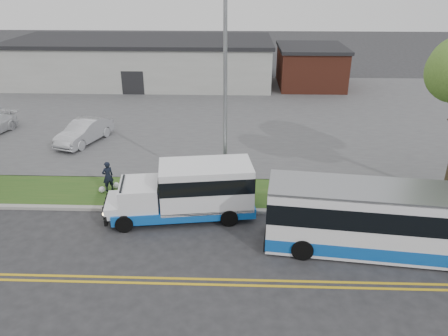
{
  "coord_description": "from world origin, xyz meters",
  "views": [
    {
      "loc": [
        3.64,
        -16.76,
        10.33
      ],
      "look_at": [
        2.95,
        2.59,
        1.6
      ],
      "focal_mm": 35.0,
      "sensor_mm": 36.0,
      "label": 1
    }
  ],
  "objects_px": {
    "streetlight_near": "(225,94)",
    "pedestrian": "(108,176)",
    "transit_bus": "(395,221)",
    "parked_car_a": "(84,132)",
    "shuttle_bus": "(191,190)"
  },
  "relations": [
    {
      "from": "transit_bus",
      "to": "parked_car_a",
      "type": "height_order",
      "value": "transit_bus"
    },
    {
      "from": "shuttle_bus",
      "to": "pedestrian",
      "type": "relative_size",
      "value": 4.35
    },
    {
      "from": "streetlight_near",
      "to": "pedestrian",
      "type": "bearing_deg",
      "value": 178.04
    },
    {
      "from": "transit_bus",
      "to": "pedestrian",
      "type": "bearing_deg",
      "value": 166.54
    },
    {
      "from": "shuttle_bus",
      "to": "parked_car_a",
      "type": "height_order",
      "value": "shuttle_bus"
    },
    {
      "from": "transit_bus",
      "to": "parked_car_a",
      "type": "relative_size",
      "value": 2.28
    },
    {
      "from": "pedestrian",
      "to": "transit_bus",
      "type": "bearing_deg",
      "value": 120.62
    },
    {
      "from": "shuttle_bus",
      "to": "parked_car_a",
      "type": "bearing_deg",
      "value": 122.98
    },
    {
      "from": "transit_bus",
      "to": "pedestrian",
      "type": "xyz_separation_m",
      "value": [
        -12.76,
        4.73,
        -0.51
      ]
    },
    {
      "from": "shuttle_bus",
      "to": "transit_bus",
      "type": "height_order",
      "value": "transit_bus"
    },
    {
      "from": "streetlight_near",
      "to": "pedestrian",
      "type": "distance_m",
      "value": 7.36
    },
    {
      "from": "pedestrian",
      "to": "parked_car_a",
      "type": "relative_size",
      "value": 0.35
    },
    {
      "from": "transit_bus",
      "to": "parked_car_a",
      "type": "bearing_deg",
      "value": 151.51
    },
    {
      "from": "streetlight_near",
      "to": "transit_bus",
      "type": "height_order",
      "value": "streetlight_near"
    },
    {
      "from": "shuttle_bus",
      "to": "transit_bus",
      "type": "bearing_deg",
      "value": -25.21
    }
  ]
}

